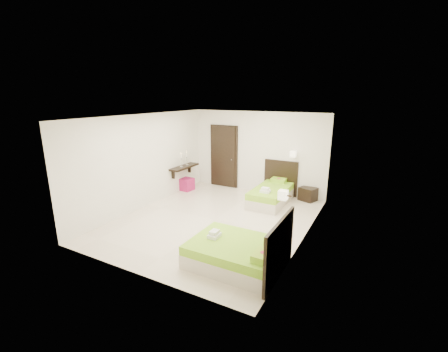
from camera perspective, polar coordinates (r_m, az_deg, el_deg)
The scene contains 7 objects.
floor at distance 7.75m, azimuth -1.72°, elevation -8.30°, with size 5.50×5.50×0.00m, color beige.
bed_single at distance 8.98m, azimuth 9.11°, elevation -3.30°, with size 1.07×1.79×1.48m.
bed_double at distance 5.73m, azimuth 3.07°, elevation -14.39°, with size 1.71×1.45×1.41m.
nightstand at distance 9.38m, azimuth 15.70°, elevation -3.31°, with size 0.46×0.41×0.41m, color black.
ottoman at distance 10.09m, azimuth -7.16°, elevation -1.56°, with size 0.41×0.41×0.41m, color #93134C.
door at distance 10.25m, azimuth -0.03°, elevation 3.71°, with size 1.02×0.15×2.14m.
console_shelf at distance 9.86m, azimuth -7.61°, elevation 1.71°, with size 0.35×1.20×0.78m.
Camera 1 is at (3.58, -6.15, 3.08)m, focal length 24.00 mm.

